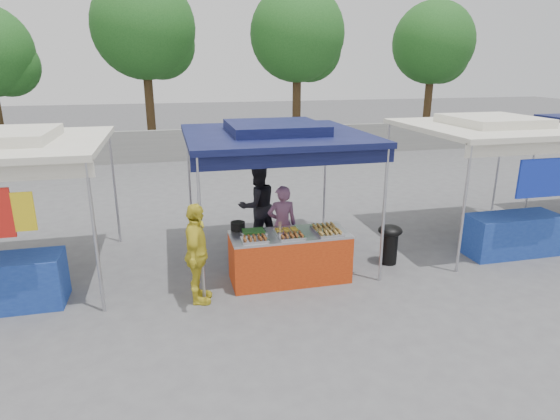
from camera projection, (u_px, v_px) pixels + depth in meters
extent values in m
plane|color=#555557|center=(288.00, 277.00, 8.20)|extent=(80.00, 80.00, 0.00)
cube|color=slate|center=(217.00, 144.00, 18.23)|extent=(40.00, 0.25, 1.20)
cylinder|color=#B1B1B8|center=(201.00, 232.00, 7.06)|extent=(0.05, 0.05, 2.30)
cylinder|color=#B1B1B8|center=(384.00, 217.00, 7.73)|extent=(0.05, 0.05, 2.30)
cylinder|color=#B1B1B8|center=(190.00, 184.00, 9.84)|extent=(0.05, 0.05, 2.30)
cylinder|color=#B1B1B8|center=(325.00, 177.00, 10.52)|extent=(0.05, 0.05, 2.30)
cube|color=#0F133D|center=(275.00, 135.00, 8.43)|extent=(3.20, 3.20, 0.10)
cube|color=#0F133D|center=(275.00, 128.00, 8.39)|extent=(1.65, 1.65, 0.18)
cube|color=#0F133D|center=(297.00, 159.00, 7.08)|extent=(3.20, 0.04, 0.25)
cylinder|color=#B1B1B8|center=(96.00, 240.00, 6.72)|extent=(0.05, 0.05, 2.30)
cylinder|color=#B1B1B8|center=(115.00, 189.00, 9.50)|extent=(0.05, 0.05, 2.30)
cube|color=#1D3C9A|center=(1.00, 283.00, 7.07)|extent=(1.80, 0.70, 0.80)
cube|color=gold|center=(17.00, 212.00, 6.34)|extent=(0.45, 0.04, 0.55)
cylinder|color=#B1B1B8|center=(464.00, 211.00, 8.07)|extent=(0.05, 0.05, 2.30)
cylinder|color=#B1B1B8|center=(386.00, 173.00, 10.86)|extent=(0.05, 0.05, 2.30)
cylinder|color=#B1B1B8|center=(498.00, 167.00, 11.53)|extent=(0.05, 0.05, 2.30)
cube|color=beige|center=(491.00, 127.00, 9.44)|extent=(3.20, 3.20, 0.10)
cube|color=beige|center=(492.00, 121.00, 9.41)|extent=(1.65, 1.65, 0.18)
cube|color=beige|center=(547.00, 147.00, 8.10)|extent=(3.20, 0.04, 0.25)
cube|color=#1D3C9A|center=(512.00, 235.00, 9.10)|extent=(1.80, 0.70, 0.80)
cube|color=#1229A5|center=(543.00, 178.00, 8.24)|extent=(1.00, 0.04, 0.70)
cylinder|color=#B1B1B8|center=(532.00, 165.00, 11.76)|extent=(0.05, 0.05, 2.30)
sphere|color=#21581D|center=(8.00, 66.00, 17.45)|extent=(2.28, 2.28, 2.28)
cylinder|color=#3D2B17|center=(149.00, 98.00, 19.37)|extent=(0.36, 0.36, 4.48)
sphere|color=#21581D|center=(143.00, 27.00, 18.55)|extent=(4.09, 4.09, 4.09)
sphere|color=#21581D|center=(160.00, 44.00, 19.06)|extent=(2.81, 2.81, 2.81)
cylinder|color=#3D2B17|center=(297.00, 99.00, 20.10)|extent=(0.36, 0.36, 4.29)
sphere|color=#21581D|center=(297.00, 34.00, 19.31)|extent=(3.92, 3.92, 3.92)
sphere|color=#21581D|center=(309.00, 50.00, 19.81)|extent=(2.69, 2.69, 2.69)
cylinder|color=#3D2B17|center=(428.00, 98.00, 22.19)|extent=(0.36, 0.36, 4.06)
sphere|color=#21581D|center=(433.00, 43.00, 21.45)|extent=(3.71, 3.71, 3.71)
sphere|color=#21581D|center=(441.00, 56.00, 21.95)|extent=(2.55, 2.55, 2.55)
cube|color=#B73510|center=(290.00, 258.00, 7.99)|extent=(2.00, 0.80, 0.81)
cube|color=#B1B1B8|center=(290.00, 234.00, 7.86)|extent=(2.00, 0.80, 0.04)
cube|color=silver|center=(254.00, 240.00, 7.50)|extent=(0.42, 0.30, 0.05)
cube|color=brown|center=(254.00, 238.00, 7.48)|extent=(0.35, 0.25, 0.02)
cube|color=silver|center=(291.00, 237.00, 7.62)|extent=(0.42, 0.30, 0.05)
cube|color=brown|center=(291.00, 235.00, 7.61)|extent=(0.35, 0.25, 0.02)
cube|color=silver|center=(330.00, 234.00, 7.77)|extent=(0.42, 0.30, 0.05)
cube|color=#A57F38|center=(330.00, 232.00, 7.76)|extent=(0.35, 0.25, 0.02)
cube|color=silver|center=(253.00, 233.00, 7.81)|extent=(0.42, 0.30, 0.05)
cube|color=#21521C|center=(253.00, 231.00, 7.80)|extent=(0.35, 0.25, 0.02)
cube|color=silver|center=(286.00, 231.00, 7.89)|extent=(0.42, 0.30, 0.05)
cube|color=gold|center=(286.00, 229.00, 7.88)|extent=(0.35, 0.25, 0.02)
cube|color=silver|center=(324.00, 228.00, 8.04)|extent=(0.42, 0.30, 0.05)
cube|color=#A57F38|center=(324.00, 226.00, 8.03)|extent=(0.35, 0.25, 0.02)
cylinder|color=black|center=(238.00, 226.00, 8.00)|extent=(0.25, 0.25, 0.14)
cylinder|color=#B1B1B8|center=(280.00, 236.00, 7.59)|extent=(0.08, 0.08, 0.10)
cylinder|color=black|center=(389.00, 248.00, 8.70)|extent=(0.31, 0.31, 0.60)
ellipsoid|color=black|center=(390.00, 230.00, 8.59)|extent=(0.45, 0.45, 0.20)
cube|color=#12299A|center=(259.00, 258.00, 8.57)|extent=(0.55, 0.38, 0.33)
cube|color=#12299A|center=(294.00, 253.00, 8.81)|extent=(0.56, 0.39, 0.33)
cube|color=#12299A|center=(294.00, 237.00, 8.71)|extent=(0.53, 0.37, 0.32)
imported|color=#825274|center=(282.00, 225.00, 8.61)|extent=(0.56, 0.39, 1.48)
imported|color=black|center=(258.00, 206.00, 9.41)|extent=(0.97, 0.85, 1.69)
imported|color=gold|center=(197.00, 254.00, 7.13)|extent=(0.55, 0.99, 1.60)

